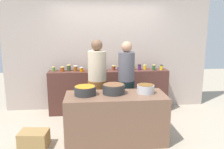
{
  "coord_description": "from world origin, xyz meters",
  "views": [
    {
      "loc": [
        -0.43,
        -4.05,
        2.0
      ],
      "look_at": [
        0.0,
        0.35,
        1.05
      ],
      "focal_mm": 37.43,
      "sensor_mm": 36.0,
      "label": 1
    }
  ],
  "objects_px": {
    "preserve_jar_6": "(99,68)",
    "cook_with_tongs": "(97,88)",
    "preserve_jar_8": "(114,68)",
    "preserve_jar_13": "(145,67)",
    "preserve_jar_9": "(120,68)",
    "preserve_jar_11": "(134,67)",
    "preserve_jar_12": "(139,67)",
    "preserve_jar_1": "(62,69)",
    "preserve_jar_5": "(89,68)",
    "preserve_jar_4": "(82,69)",
    "cook_in_cap": "(126,88)",
    "preserve_jar_10": "(128,67)",
    "cooking_pot_left": "(85,91)",
    "preserve_jar_15": "(161,67)",
    "preserve_jar_14": "(154,68)",
    "cooking_pot_center": "(114,89)",
    "preserve_jar_2": "(69,68)",
    "preserve_jar_3": "(76,68)",
    "cooking_pot_right": "(146,89)",
    "preserve_jar_7": "(104,68)",
    "preserve_jar_0": "(53,69)",
    "bread_crate": "(34,139)"
  },
  "relations": [
    {
      "from": "preserve_jar_8",
      "to": "preserve_jar_13",
      "type": "bearing_deg",
      "value": 0.43
    },
    {
      "from": "preserve_jar_1",
      "to": "preserve_jar_3",
      "type": "distance_m",
      "value": 0.29
    },
    {
      "from": "preserve_jar_2",
      "to": "preserve_jar_7",
      "type": "relative_size",
      "value": 1.09
    },
    {
      "from": "cook_in_cap",
      "to": "bread_crate",
      "type": "relative_size",
      "value": 3.67
    },
    {
      "from": "preserve_jar_9",
      "to": "preserve_jar_14",
      "type": "xyz_separation_m",
      "value": [
        0.78,
        -0.02,
        0.01
      ]
    },
    {
      "from": "preserve_jar_4",
      "to": "preserve_jar_9",
      "type": "bearing_deg",
      "value": 2.15
    },
    {
      "from": "preserve_jar_1",
      "to": "preserve_jar_5",
      "type": "relative_size",
      "value": 0.94
    },
    {
      "from": "preserve_jar_4",
      "to": "cook_in_cap",
      "type": "xyz_separation_m",
      "value": [
        0.89,
        -0.65,
        -0.26
      ]
    },
    {
      "from": "cooking_pot_right",
      "to": "preserve_jar_12",
      "type": "bearing_deg",
      "value": 82.44
    },
    {
      "from": "preserve_jar_7",
      "to": "cooking_pot_right",
      "type": "xyz_separation_m",
      "value": [
        0.63,
        -1.34,
        -0.13
      ]
    },
    {
      "from": "preserve_jar_1",
      "to": "preserve_jar_14",
      "type": "bearing_deg",
      "value": -2.03
    },
    {
      "from": "preserve_jar_0",
      "to": "cooking_pot_center",
      "type": "distance_m",
      "value": 1.83
    },
    {
      "from": "preserve_jar_8",
      "to": "cooking_pot_right",
      "type": "bearing_deg",
      "value": -73.65
    },
    {
      "from": "preserve_jar_12",
      "to": "cook_with_tongs",
      "type": "relative_size",
      "value": 0.07
    },
    {
      "from": "preserve_jar_7",
      "to": "cooking_pot_center",
      "type": "height_order",
      "value": "preserve_jar_7"
    },
    {
      "from": "preserve_jar_1",
      "to": "cook_in_cap",
      "type": "relative_size",
      "value": 0.06
    },
    {
      "from": "preserve_jar_8",
      "to": "preserve_jar_4",
      "type": "bearing_deg",
      "value": -170.13
    },
    {
      "from": "preserve_jar_9",
      "to": "cook_with_tongs",
      "type": "distance_m",
      "value": 0.88
    },
    {
      "from": "preserve_jar_6",
      "to": "preserve_jar_13",
      "type": "height_order",
      "value": "preserve_jar_6"
    },
    {
      "from": "preserve_jar_10",
      "to": "cooking_pot_right",
      "type": "height_order",
      "value": "preserve_jar_10"
    },
    {
      "from": "preserve_jar_1",
      "to": "preserve_jar_6",
      "type": "bearing_deg",
      "value": -2.89
    },
    {
      "from": "preserve_jar_8",
      "to": "preserve_jar_7",
      "type": "bearing_deg",
      "value": -165.22
    },
    {
      "from": "preserve_jar_6",
      "to": "cooking_pot_center",
      "type": "bearing_deg",
      "value": -81.42
    },
    {
      "from": "preserve_jar_15",
      "to": "preserve_jar_13",
      "type": "bearing_deg",
      "value": 164.2
    },
    {
      "from": "preserve_jar_0",
      "to": "cook_in_cap",
      "type": "distance_m",
      "value": 1.72
    },
    {
      "from": "preserve_jar_8",
      "to": "preserve_jar_13",
      "type": "height_order",
      "value": "preserve_jar_13"
    },
    {
      "from": "preserve_jar_12",
      "to": "preserve_jar_4",
      "type": "bearing_deg",
      "value": -176.62
    },
    {
      "from": "preserve_jar_5",
      "to": "preserve_jar_12",
      "type": "height_order",
      "value": "preserve_jar_12"
    },
    {
      "from": "preserve_jar_6",
      "to": "preserve_jar_14",
      "type": "relative_size",
      "value": 1.0
    },
    {
      "from": "preserve_jar_7",
      "to": "cooking_pot_center",
      "type": "bearing_deg",
      "value": -86.55
    },
    {
      "from": "preserve_jar_8",
      "to": "cooking_pot_right",
      "type": "relative_size",
      "value": 0.35
    },
    {
      "from": "preserve_jar_11",
      "to": "preserve_jar_0",
      "type": "bearing_deg",
      "value": -179.63
    },
    {
      "from": "preserve_jar_0",
      "to": "preserve_jar_11",
      "type": "height_order",
      "value": "preserve_jar_11"
    },
    {
      "from": "preserve_jar_14",
      "to": "preserve_jar_13",
      "type": "bearing_deg",
      "value": 145.89
    },
    {
      "from": "preserve_jar_14",
      "to": "cooking_pot_center",
      "type": "distance_m",
      "value": 1.65
    },
    {
      "from": "preserve_jar_11",
      "to": "preserve_jar_15",
      "type": "distance_m",
      "value": 0.63
    },
    {
      "from": "preserve_jar_9",
      "to": "bread_crate",
      "type": "xyz_separation_m",
      "value": [
        -1.61,
        -1.44,
        -0.9
      ]
    },
    {
      "from": "preserve_jar_9",
      "to": "preserve_jar_11",
      "type": "distance_m",
      "value": 0.36
    },
    {
      "from": "preserve_jar_15",
      "to": "cook_in_cap",
      "type": "relative_size",
      "value": 0.07
    },
    {
      "from": "preserve_jar_2",
      "to": "preserve_jar_4",
      "type": "relative_size",
      "value": 1.38
    },
    {
      "from": "preserve_jar_6",
      "to": "cook_with_tongs",
      "type": "distance_m",
      "value": 0.73
    },
    {
      "from": "preserve_jar_14",
      "to": "cook_in_cap",
      "type": "distance_m",
      "value": 1.03
    },
    {
      "from": "preserve_jar_0",
      "to": "preserve_jar_14",
      "type": "relative_size",
      "value": 0.78
    },
    {
      "from": "preserve_jar_4",
      "to": "preserve_jar_13",
      "type": "xyz_separation_m",
      "value": [
        1.45,
        0.13,
        0.0
      ]
    },
    {
      "from": "preserve_jar_7",
      "to": "preserve_jar_8",
      "type": "distance_m",
      "value": 0.23
    },
    {
      "from": "cooking_pot_right",
      "to": "preserve_jar_11",
      "type": "bearing_deg",
      "value": 87.69
    },
    {
      "from": "preserve_jar_10",
      "to": "cooking_pot_left",
      "type": "xyz_separation_m",
      "value": [
        -0.95,
        -1.41,
        -0.13
      ]
    },
    {
      "from": "preserve_jar_2",
      "to": "preserve_jar_4",
      "type": "xyz_separation_m",
      "value": [
        0.29,
        -0.13,
        -0.02
      ]
    },
    {
      "from": "preserve_jar_13",
      "to": "cooking_pot_right",
      "type": "bearing_deg",
      "value": -102.8
    },
    {
      "from": "preserve_jar_3",
      "to": "preserve_jar_11",
      "type": "xyz_separation_m",
      "value": [
        1.32,
        0.04,
        -0.01
      ]
    }
  ]
}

